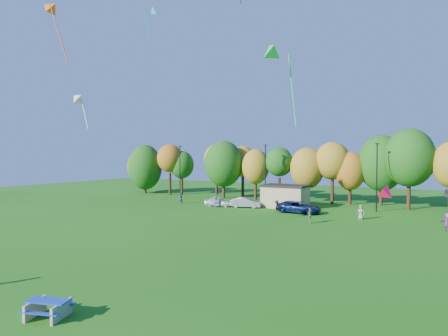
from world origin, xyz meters
The scene contains 19 objects.
ground centered at (0.00, 0.00, 0.00)m, with size 160.00×160.00×0.00m, color #19600F.
tree_line centered at (-1.03, 45.51, 5.91)m, with size 93.57×10.55×11.15m.
lamp_posts centered at (2.00, 40.00, 4.90)m, with size 64.50×0.25×9.09m.
utility_building centered at (-10.00, 38.00, 1.64)m, with size 6.30×4.30×3.25m.
picnic_table centered at (-5.42, -3.67, 0.49)m, with size 2.34×2.13×0.84m.
car_a centered at (-18.91, 34.32, 0.69)m, with size 1.62×4.03×1.37m, color silver.
car_b centered at (-14.82, 35.14, 0.73)m, with size 1.54×4.43×1.46m, color gray.
car_c centered at (-6.33, 33.79, 0.75)m, with size 2.49×5.41×1.50m, color #0D1B51.
car_d centered at (-7.40, 34.61, 0.71)m, with size 2.00×4.92×1.43m, color black.
far_person_0 centered at (10.35, 29.60, 0.93)m, with size 1.73×0.55×1.86m, color #A448AD.
far_person_1 centered at (-25.90, 34.50, 0.81)m, with size 0.79×0.61×1.62m, color #5249A1.
far_person_2 centered at (-18.67, 33.12, 0.78)m, with size 1.01×0.58×1.57m, color #57489F.
far_person_3 centered at (-2.84, 27.08, 0.86)m, with size 1.00×0.42×1.71m, color #768752.
far_person_4 centered at (1.48, 32.61, 0.85)m, with size 0.84×0.54×1.71m, color gray.
kite_1 centered at (-18.18, 8.71, 12.55)m, with size 2.23×1.27×3.51m.
kite_4 centered at (7.36, 9.71, 5.53)m, with size 1.17×1.42×1.27m.
kite_7 centered at (-2.58, 15.67, 16.29)m, with size 3.34×4.02×7.53m.
kite_8 centered at (-22.87, 9.46, 21.55)m, with size 3.82×1.60×6.44m.
kite_10 centered at (-23.58, 25.55, 26.41)m, with size 1.18×2.67×4.38m.
Camera 1 is at (10.85, -15.40, 7.63)m, focal length 32.00 mm.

